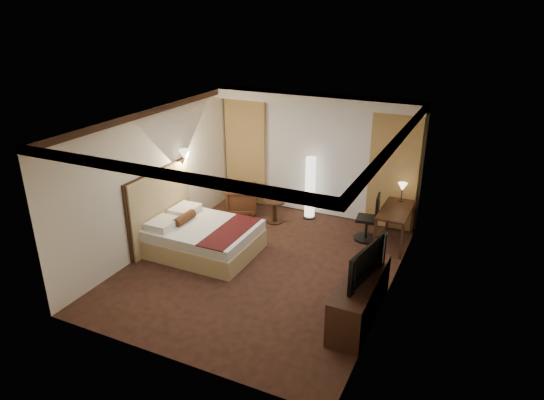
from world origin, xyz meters
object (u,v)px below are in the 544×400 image
at_px(office_chair, 367,217).
at_px(bed, 205,239).
at_px(side_table, 275,211).
at_px(dresser, 360,297).
at_px(television, 361,258).
at_px(desk, 394,226).
at_px(floor_lamp, 310,188).
at_px(armchair, 241,198).

bearing_deg(office_chair, bed, -152.41).
relative_size(side_table, dresser, 0.29).
bearing_deg(bed, office_chair, 34.71).
bearing_deg(dresser, television, 180.00).
bearing_deg(dresser, side_table, 135.42).
distance_m(side_table, desk, 2.55).
distance_m(bed, television, 3.37).
distance_m(floor_lamp, desk, 2.04).
relative_size(armchair, office_chair, 0.70).
xyz_separation_m(armchair, television, (3.48, -2.72, 0.67)).
relative_size(bed, side_table, 3.74).
bearing_deg(office_chair, armchair, 170.42).
xyz_separation_m(floor_lamp, dresser, (2.01, -3.12, -0.36)).
xyz_separation_m(floor_lamp, television, (1.98, -3.12, 0.31)).
distance_m(armchair, office_chair, 2.93).
bearing_deg(desk, office_chair, -174.69).
height_order(side_table, dresser, dresser).
bearing_deg(floor_lamp, office_chair, -20.33).
bearing_deg(desk, bed, -149.40).
xyz_separation_m(side_table, floor_lamp, (0.59, 0.56, 0.45)).
distance_m(dresser, television, 0.67).
xyz_separation_m(side_table, television, (2.57, -2.56, 0.76)).
height_order(bed, dresser, dresser).
relative_size(office_chair, television, 0.87).
xyz_separation_m(armchair, desk, (3.46, -0.08, 0.03)).
relative_size(floor_lamp, dresser, 0.79).
bearing_deg(bed, floor_lamp, 62.58).
bearing_deg(office_chair, television, -84.99).
distance_m(bed, office_chair, 3.23).
bearing_deg(television, bed, 87.25).
distance_m(bed, floor_lamp, 2.69).
height_order(side_table, desk, desk).
distance_m(bed, desk, 3.70).
xyz_separation_m(side_table, desk, (2.55, 0.08, 0.12)).
xyz_separation_m(bed, office_chair, (2.65, 1.83, 0.22)).
bearing_deg(dresser, armchair, 142.26).
distance_m(armchair, floor_lamp, 1.60).
height_order(floor_lamp, office_chair, floor_lamp).
relative_size(desk, office_chair, 1.22).
bearing_deg(armchair, desk, 62.37).
relative_size(office_chair, dresser, 0.56).
relative_size(desk, television, 1.06).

